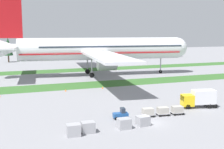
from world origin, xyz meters
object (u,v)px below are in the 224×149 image
cargo_dolly_second (163,111)px  uld_container_1 (88,127)px  ground_crew_marshaller (194,100)px  uld_container_0 (73,130)px  cargo_dolly_third (177,110)px  catering_truck (199,98)px  taxiway_marker_1 (103,88)px  uld_container_3 (143,121)px  uld_container_2 (124,123)px  taxiway_marker_0 (66,90)px  cargo_dolly_lead (148,112)px  baggage_tug (121,114)px  airliner (97,49)px

cargo_dolly_second → uld_container_1: uld_container_1 is taller
ground_crew_marshaller → uld_container_0: (-28.17, -9.76, -0.06)m
cargo_dolly_third → catering_truck: 7.51m
uld_container_1 → taxiway_marker_1: (13.28, 32.26, -0.54)m
ground_crew_marshaller → uld_container_3: size_ratio=0.87×
cargo_dolly_third → uld_container_2: bearing=113.7°
cargo_dolly_second → taxiway_marker_0: size_ratio=4.35×
cargo_dolly_third → uld_container_1: size_ratio=1.17×
cargo_dolly_lead → uld_container_1: size_ratio=1.17×
baggage_tug → cargo_dolly_third: baggage_tug is taller
cargo_dolly_third → uld_container_2: 12.92m
cargo_dolly_lead → taxiway_marker_0: (-9.13, 27.83, -0.65)m
taxiway_marker_0 → airliner: bearing=56.0°
uld_container_1 → uld_container_3: (9.29, 0.15, -0.05)m
uld_container_3 → baggage_tug: bearing=112.1°
ground_crew_marshaller → uld_container_0: bearing=20.4°
cargo_dolly_lead → uld_container_0: uld_container_0 is taller
catering_truck → taxiway_marker_0: bearing=54.1°
ground_crew_marshaller → taxiway_marker_0: size_ratio=3.24×
cargo_dolly_third → airliner: bearing=4.6°
cargo_dolly_lead → taxiway_marker_1: 27.91m
baggage_tug → taxiway_marker_1: bearing=-6.5°
catering_truck → uld_container_3: catering_truck is taller
cargo_dolly_third → ground_crew_marshaller: 9.32m
airliner → uld_container_1: (-19.14, -55.80, -8.45)m
cargo_dolly_lead → uld_container_2: (-6.52, -4.57, -0.09)m
baggage_tug → cargo_dolly_lead: bearing=-90.0°
cargo_dolly_third → uld_container_3: (-8.86, -3.64, -0.13)m
airliner → taxiway_marker_1: airliner is taller
taxiway_marker_1 → baggage_tug: bearing=-102.2°
cargo_dolly_second → baggage_tug: bearing=90.0°
cargo_dolly_lead → cargo_dolly_third: 5.80m
uld_container_2 → catering_truck: bearing=19.5°
uld_container_0 → taxiway_marker_1: (15.67, 32.88, -0.59)m
cargo_dolly_second → uld_container_1: (-15.26, -4.09, -0.08)m
ground_crew_marshaller → cargo_dolly_third: bearing=36.2°
airliner → ground_crew_marshaller: bearing=14.9°
airliner → uld_container_0: 60.98m
uld_container_1 → taxiway_marker_0: bearing=84.3°
uld_container_1 → uld_container_3: bearing=1.0°
baggage_tug → uld_container_1: bearing=129.2°
uld_container_0 → cargo_dolly_lead: bearing=18.7°
catering_truck → uld_container_1: bearing=118.5°
cargo_dolly_lead → ground_crew_marshaller: (13.41, 4.77, 0.03)m
airliner → cargo_dolly_lead: size_ratio=35.58×
uld_container_3 → taxiway_marker_1: 32.36m
catering_truck → taxiway_marker_0: size_ratio=13.60×
catering_truck → baggage_tug: bearing=109.4°
uld_container_3 → uld_container_0: bearing=-176.2°
ground_crew_marshaller → uld_container_2: 22.00m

